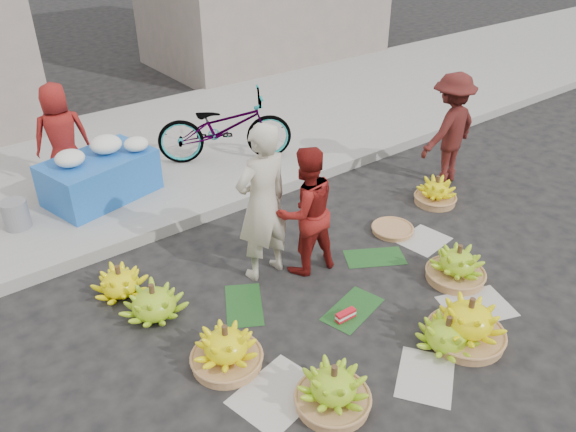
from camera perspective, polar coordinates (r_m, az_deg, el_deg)
ground at (r=5.72m, az=5.94°, el=-8.03°), size 80.00×80.00×0.00m
curb at (r=7.13m, az=-6.03°, el=1.28°), size 40.00×0.25×0.15m
sidewalk at (r=8.83m, az=-13.35°, el=6.51°), size 40.00×4.00×0.12m
newspaper_scatter at (r=5.31m, az=11.90°, el=-12.19°), size 3.20×1.80×0.00m
banana_leaves at (r=5.77m, az=3.85°, el=-7.42°), size 2.00×1.00×0.00m
banana_bunch_0 at (r=4.90m, az=-6.31°, el=-13.22°), size 0.61×0.61×0.42m
banana_bunch_1 at (r=4.58m, az=4.62°, el=-17.12°), size 0.59×0.59×0.42m
banana_bunch_2 at (r=5.32m, az=17.82°, el=-10.23°), size 0.69×0.69×0.47m
banana_bunch_3 at (r=5.24m, az=15.82°, el=-11.45°), size 0.57×0.57×0.33m
banana_bunch_4 at (r=6.05m, az=16.79°, el=-4.80°), size 0.68×0.68×0.42m
banana_bunch_5 at (r=7.44m, az=14.81°, el=2.36°), size 0.52×0.52×0.38m
banana_bunch_6 at (r=5.50m, az=-13.49°, el=-8.51°), size 0.59×0.59×0.37m
banana_bunch_7 at (r=5.87m, az=-16.71°, el=-6.41°), size 0.62×0.62×0.33m
basket_spare at (r=6.76m, az=10.56°, el=-1.37°), size 0.63×0.63×0.05m
incense_stack at (r=5.41m, az=5.88°, el=-9.99°), size 0.21×0.07×0.08m
vendor_cream at (r=5.54m, az=-2.62°, el=1.30°), size 0.63×0.43×1.68m
vendor_red at (r=5.69m, az=1.78°, el=0.48°), size 0.74×0.61×1.40m
man_striped at (r=7.81m, az=16.09°, el=8.46°), size 1.02×0.63×1.52m
flower_table at (r=7.41m, az=-18.54°, el=4.04°), size 1.46×1.10×0.76m
grey_bucket at (r=7.16m, az=-25.93°, el=0.14°), size 0.29×0.29×0.33m
flower_vendor at (r=7.70m, az=-22.02°, el=7.48°), size 0.75×0.56×1.38m
bicycle at (r=8.02m, az=-6.45°, el=8.97°), size 1.47×1.97×0.99m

